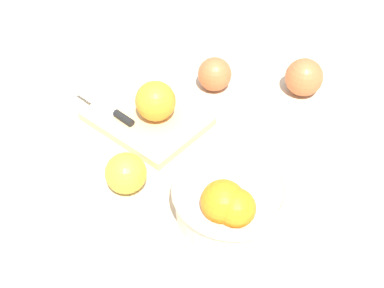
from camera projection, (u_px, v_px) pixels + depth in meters
ground_plane at (195, 133)px, 0.96m from camera, size 2.40×2.40×0.00m
bowl at (232, 198)px, 0.80m from camera, size 0.19×0.19×0.10m
cutting_board at (147, 119)px, 0.98m from camera, size 0.23×0.19×0.02m
orange_on_board at (155, 101)px, 0.94m from camera, size 0.07×0.07×0.07m
knife at (112, 111)px, 0.97m from camera, size 0.16×0.05×0.01m
apple_front_right at (215, 74)px, 1.03m from camera, size 0.07×0.07×0.07m
apple_front_left at (304, 77)px, 1.02m from camera, size 0.08×0.08×0.08m
apple_back_center at (126, 173)px, 0.84m from camera, size 0.07×0.07×0.07m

